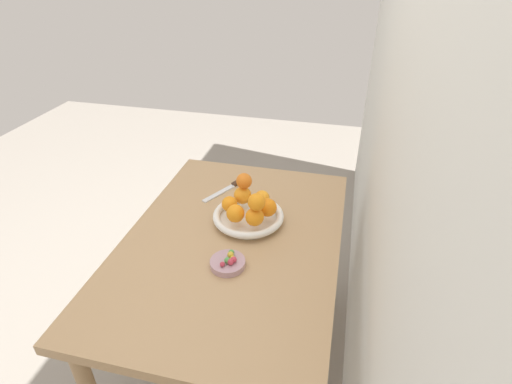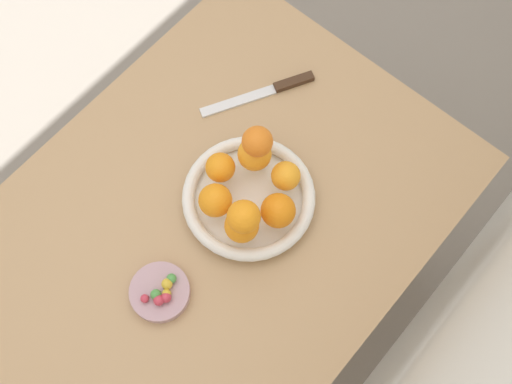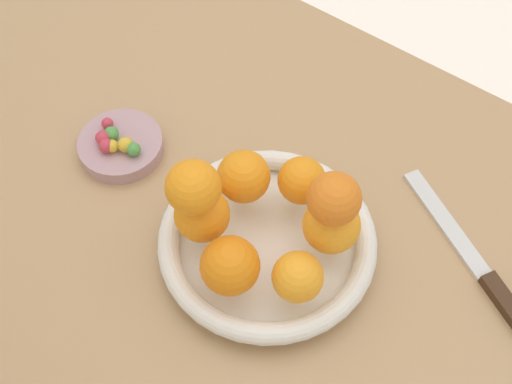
{
  "view_description": "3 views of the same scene",
  "coord_description": "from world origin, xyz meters",
  "px_view_note": "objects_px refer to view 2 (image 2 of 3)",
  "views": [
    {
      "loc": [
        1.07,
        0.35,
        1.63
      ],
      "look_at": [
        -0.14,
        0.06,
        0.86
      ],
      "focal_mm": 28.0,
      "sensor_mm": 36.0,
      "label": 1
    },
    {
      "loc": [
        0.22,
        0.35,
        1.96
      ],
      "look_at": [
        -0.11,
        0.05,
        0.84
      ],
      "focal_mm": 45.0,
      "sensor_mm": 36.0,
      "label": 2
    },
    {
      "loc": [
        -0.34,
        0.35,
        1.45
      ],
      "look_at": [
        -0.11,
        0.04,
        0.87
      ],
      "focal_mm": 45.0,
      "sensor_mm": 36.0,
      "label": 3
    }
  ],
  "objects_px": {
    "candy_ball_0": "(159,300)",
    "candy_ball_3": "(145,299)",
    "orange_1": "(255,154)",
    "orange_7": "(256,141)",
    "candy_ball_1": "(167,294)",
    "dining_table": "(202,247)",
    "candy_ball_6": "(171,279)",
    "candy_ball_5": "(167,284)",
    "knife": "(268,91)",
    "orange_6": "(244,217)",
    "orange_2": "(220,167)",
    "fruit_bowl": "(249,198)",
    "candy_ball_2": "(156,295)",
    "candy_ball_4": "(166,297)",
    "orange_4": "(242,226)",
    "orange_3": "(215,200)",
    "orange_0": "(286,176)",
    "candy_dish": "(160,292)"
  },
  "relations": [
    {
      "from": "orange_4",
      "to": "orange_3",
      "type": "bearing_deg",
      "value": -94.17
    },
    {
      "from": "candy_ball_0",
      "to": "candy_ball_1",
      "type": "xyz_separation_m",
      "value": [
        -0.02,
        0.0,
        -0.0
      ]
    },
    {
      "from": "candy_ball_5",
      "to": "knife",
      "type": "bearing_deg",
      "value": -163.17
    },
    {
      "from": "orange_6",
      "to": "orange_3",
      "type": "bearing_deg",
      "value": -94.18
    },
    {
      "from": "orange_0",
      "to": "orange_3",
      "type": "bearing_deg",
      "value": -28.38
    },
    {
      "from": "dining_table",
      "to": "orange_7",
      "type": "distance_m",
      "value": 0.29
    },
    {
      "from": "candy_ball_2",
      "to": "dining_table",
      "type": "bearing_deg",
      "value": -168.25
    },
    {
      "from": "dining_table",
      "to": "orange_4",
      "type": "bearing_deg",
      "value": 125.95
    },
    {
      "from": "candy_ball_5",
      "to": "knife",
      "type": "height_order",
      "value": "candy_ball_5"
    },
    {
      "from": "orange_2",
      "to": "orange_7",
      "type": "relative_size",
      "value": 0.99
    },
    {
      "from": "candy_dish",
      "to": "dining_table",
      "type": "bearing_deg",
      "value": -168.57
    },
    {
      "from": "orange_3",
      "to": "orange_4",
      "type": "distance_m",
      "value": 0.07
    },
    {
      "from": "orange_0",
      "to": "orange_2",
      "type": "xyz_separation_m",
      "value": [
        0.07,
        -0.11,
        0.0
      ]
    },
    {
      "from": "candy_ball_0",
      "to": "candy_ball_1",
      "type": "distance_m",
      "value": 0.02
    },
    {
      "from": "orange_7",
      "to": "candy_ball_3",
      "type": "xyz_separation_m",
      "value": [
        0.35,
        0.02,
        -0.11
      ]
    },
    {
      "from": "candy_ball_0",
      "to": "knife",
      "type": "relative_size",
      "value": 0.09
    },
    {
      "from": "orange_1",
      "to": "candy_ball_6",
      "type": "relative_size",
      "value": 3.5
    },
    {
      "from": "fruit_bowl",
      "to": "candy_ball_0",
      "type": "xyz_separation_m",
      "value": [
        0.27,
        0.01,
        0.01
      ]
    },
    {
      "from": "fruit_bowl",
      "to": "candy_ball_3",
      "type": "bearing_deg",
      "value": -2.49
    },
    {
      "from": "candy_ball_3",
      "to": "candy_ball_5",
      "type": "distance_m",
      "value": 0.05
    },
    {
      "from": "fruit_bowl",
      "to": "orange_3",
      "type": "xyz_separation_m",
      "value": [
        0.06,
        -0.03,
        0.05
      ]
    },
    {
      "from": "orange_0",
      "to": "orange_7",
      "type": "bearing_deg",
      "value": -85.59
    },
    {
      "from": "candy_ball_2",
      "to": "candy_ball_5",
      "type": "distance_m",
      "value": 0.03
    },
    {
      "from": "orange_4",
      "to": "candy_ball_0",
      "type": "xyz_separation_m",
      "value": [
        0.2,
        -0.03,
        -0.04
      ]
    },
    {
      "from": "orange_1",
      "to": "candy_ball_4",
      "type": "bearing_deg",
      "value": 9.92
    },
    {
      "from": "fruit_bowl",
      "to": "candy_ball_0",
      "type": "height_order",
      "value": "candy_ball_0"
    },
    {
      "from": "candy_ball_0",
      "to": "orange_6",
      "type": "bearing_deg",
      "value": 169.6
    },
    {
      "from": "orange_1",
      "to": "orange_2",
      "type": "height_order",
      "value": "orange_1"
    },
    {
      "from": "orange_3",
      "to": "candy_ball_5",
      "type": "relative_size",
      "value": 3.07
    },
    {
      "from": "candy_ball_5",
      "to": "knife",
      "type": "distance_m",
      "value": 0.48
    },
    {
      "from": "orange_1",
      "to": "knife",
      "type": "height_order",
      "value": "orange_1"
    },
    {
      "from": "orange_3",
      "to": "candy_ball_0",
      "type": "bearing_deg",
      "value": 11.74
    },
    {
      "from": "candy_ball_5",
      "to": "candy_ball_6",
      "type": "distance_m",
      "value": 0.01
    },
    {
      "from": "fruit_bowl",
      "to": "candy_ball_4",
      "type": "height_order",
      "value": "candy_ball_4"
    },
    {
      "from": "candy_ball_0",
      "to": "candy_ball_3",
      "type": "height_order",
      "value": "candy_ball_0"
    },
    {
      "from": "orange_0",
      "to": "orange_2",
      "type": "distance_m",
      "value": 0.13
    },
    {
      "from": "dining_table",
      "to": "orange_6",
      "type": "bearing_deg",
      "value": 123.19
    },
    {
      "from": "orange_1",
      "to": "orange_6",
      "type": "xyz_separation_m",
      "value": [
        0.13,
        0.09,
        0.06
      ]
    },
    {
      "from": "fruit_bowl",
      "to": "orange_1",
      "type": "bearing_deg",
      "value": -148.38
    },
    {
      "from": "orange_6",
      "to": "orange_2",
      "type": "bearing_deg",
      "value": -118.35
    },
    {
      "from": "orange_1",
      "to": "orange_2",
      "type": "xyz_separation_m",
      "value": [
        0.06,
        -0.03,
        -0.0
      ]
    },
    {
      "from": "fruit_bowl",
      "to": "orange_7",
      "type": "xyz_separation_m",
      "value": [
        -0.06,
        -0.03,
        0.12
      ]
    },
    {
      "from": "candy_ball_1",
      "to": "orange_1",
      "type": "bearing_deg",
      "value": -170.71
    },
    {
      "from": "orange_1",
      "to": "orange_7",
      "type": "height_order",
      "value": "orange_7"
    },
    {
      "from": "orange_3",
      "to": "candy_ball_2",
      "type": "xyz_separation_m",
      "value": [
        0.2,
        0.03,
        -0.04
      ]
    },
    {
      "from": "candy_ball_4",
      "to": "candy_ball_6",
      "type": "distance_m",
      "value": 0.04
    },
    {
      "from": "fruit_bowl",
      "to": "orange_7",
      "type": "height_order",
      "value": "orange_7"
    },
    {
      "from": "orange_1",
      "to": "orange_7",
      "type": "distance_m",
      "value": 0.06
    },
    {
      "from": "orange_1",
      "to": "candy_ball_1",
      "type": "distance_m",
      "value": 0.32
    },
    {
      "from": "orange_7",
      "to": "candy_ball_0",
      "type": "height_order",
      "value": "orange_7"
    }
  ]
}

